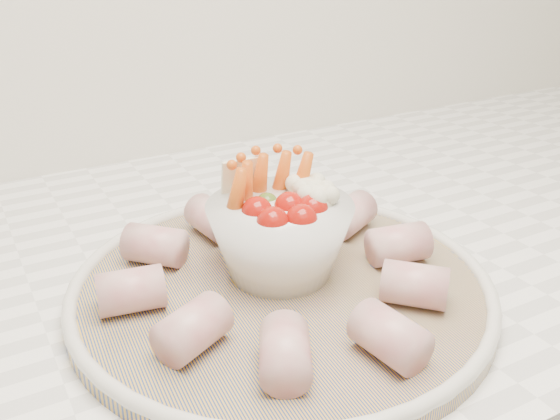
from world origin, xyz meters
TOP-DOWN VIEW (x-y plane):
  - serving_platter at (0.13, 1.35)m, footprint 0.39×0.39m
  - veggie_bowl at (0.14, 1.37)m, footprint 0.13×0.13m
  - cured_meat_rolls at (0.13, 1.35)m, footprint 0.29×0.30m

SIDE VIEW (x-z plane):
  - serving_platter at x=0.13m, z-range 0.92..0.94m
  - cured_meat_rolls at x=0.13m, z-range 0.94..0.97m
  - veggie_bowl at x=0.14m, z-range 0.92..1.03m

